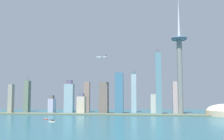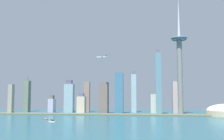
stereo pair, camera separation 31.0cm
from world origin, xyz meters
name	(u,v)px [view 2 (the right image)]	position (x,y,z in m)	size (l,w,h in m)	color
waterfront_pier	(104,114)	(0.00, 435.09, 1.38)	(721.35, 49.69, 2.77)	#535E49
observation_tower	(180,58)	(200.04, 460.84, 149.49)	(43.68, 43.68, 320.59)	slate
skyscraper_0	(69,97)	(-120.71, 520.27, 44.78)	(27.42, 20.28, 96.85)	#88AAB7
skyscraper_1	(104,98)	(-9.73, 487.44, 44.03)	(24.93, 25.71, 88.07)	#6C6058
skyscraper_2	(11,99)	(-268.66, 448.49, 40.99)	(12.30, 15.08, 81.98)	gray
skyscraper_3	(81,104)	(-69.70, 467.74, 25.53)	(22.26, 21.66, 56.28)	#C2B5A0
skyscraper_4	(158,83)	(142.96, 454.45, 83.88)	(15.03, 19.93, 172.91)	slate
skyscraper_5	(52,105)	(-162.04, 486.20, 22.54)	(15.62, 25.16, 50.71)	#A4A9CA
skyscraper_6	(87,97)	(-69.10, 533.73, 46.01)	(17.28, 12.31, 92.01)	gray
skyscraper_7	(119,93)	(34.70, 487.52, 57.37)	(22.58, 26.00, 114.74)	teal
skyscraper_8	(177,97)	(198.85, 522.41, 45.55)	(27.80, 24.50, 91.10)	#B79F9E
skyscraper_9	(27,96)	(-261.87, 537.06, 48.52)	(15.60, 19.58, 110.00)	slate
skyscraper_10	(134,93)	(72.93, 545.33, 58.85)	(15.05, 12.15, 123.27)	#9DB9C7
skyscraper_11	(154,104)	(130.88, 523.86, 27.25)	(17.11, 15.08, 54.50)	beige
boat_1	(46,119)	(-98.91, 277.78, 1.24)	(13.19, 10.29, 8.11)	#A73020
boat_2	(52,121)	(-67.73, 230.27, 1.76)	(15.18, 10.37, 11.76)	beige
channel_buoy_0	(128,125)	(80.96, 196.40, 0.75)	(1.21, 1.21, 1.51)	#E54C19
airplane	(102,57)	(-9.37, 449.77, 155.33)	(30.50, 29.28, 8.08)	#B0C2C5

